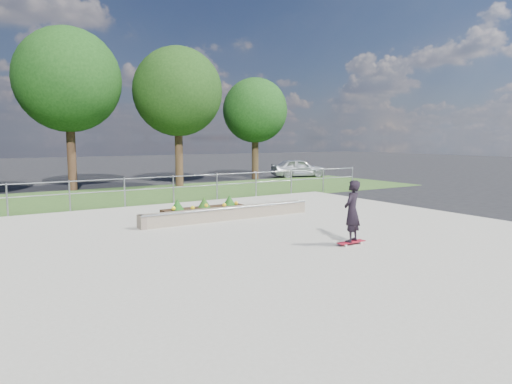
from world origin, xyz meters
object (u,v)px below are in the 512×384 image
grind_ledge (229,213)px  planter_bed (207,210)px  skateboarder (352,211)px  parked_car (298,168)px

grind_ledge → planter_bed: size_ratio=2.00×
planter_bed → skateboarder: size_ratio=1.85×
planter_bed → grind_ledge: bearing=-78.1°
planter_bed → skateboarder: (1.09, -5.89, 0.66)m
skateboarder → planter_bed: bearing=100.5°
planter_bed → parked_car: size_ratio=0.80×
skateboarder → parked_car: skateboarder is taller
planter_bed → parked_car: parked_car is taller
grind_ledge → skateboarder: skateboarder is taller
grind_ledge → parked_car: bearing=45.0°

